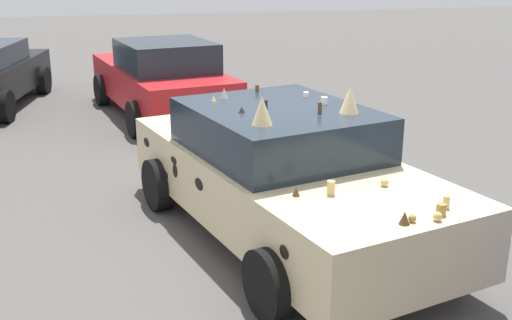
% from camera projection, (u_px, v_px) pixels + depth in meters
% --- Properties ---
extents(ground_plane, '(60.00, 60.00, 0.00)m').
position_uv_depth(ground_plane, '(282.00, 235.00, 6.95)').
color(ground_plane, '#514F4C').
extents(art_car_decorated, '(4.78, 2.83, 1.70)m').
position_uv_depth(art_car_decorated, '(282.00, 173.00, 6.75)').
color(art_car_decorated, beige).
rests_on(art_car_decorated, ground).
extents(parked_sedan_near_right, '(4.70, 2.54, 1.48)m').
position_uv_depth(parked_sedan_near_right, '(162.00, 79.00, 12.02)').
color(parked_sedan_near_right, red).
rests_on(parked_sedan_near_right, ground).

